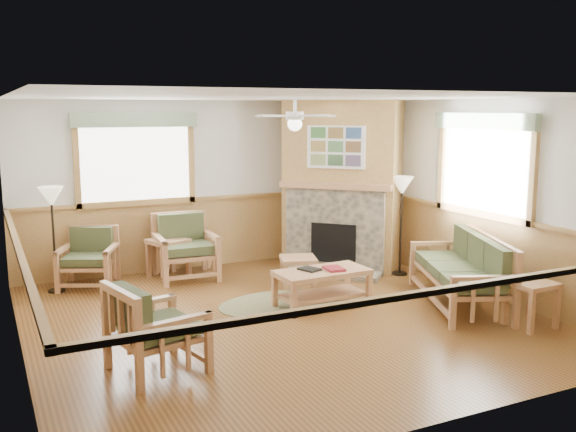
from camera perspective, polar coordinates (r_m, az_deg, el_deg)
name	(u,v)px	position (r m, az deg, el deg)	size (l,w,h in m)	color
floor	(284,318)	(8.06, -0.39, -9.08)	(6.00, 6.00, 0.01)	brown
ceiling	(283,97)	(7.64, -0.41, 10.52)	(6.00, 6.00, 0.01)	white
wall_back	(204,185)	(10.50, -7.48, 2.79)	(6.00, 0.02, 2.70)	silver
wall_front	(446,264)	(5.24, 13.90, -4.18)	(6.00, 0.02, 2.70)	silver
wall_left	(15,231)	(7.01, -23.14, -1.25)	(0.02, 6.00, 2.70)	silver
wall_right	(475,196)	(9.41, 16.33, 1.71)	(0.02, 6.00, 2.70)	silver
wainscot	(284,275)	(7.90, -0.39, -5.26)	(6.00, 6.00, 1.10)	#A47B43
fireplace	(343,184)	(10.49, 4.90, 2.83)	(2.20, 2.20, 2.70)	#A47B43
window_back	(134,111)	(10.10, -13.55, 9.06)	(1.90, 0.16, 1.50)	white
window_right	(488,111)	(9.16, 17.33, 8.87)	(0.16, 1.90, 1.50)	white
ceiling_fan	(295,101)	(8.04, 0.61, 10.19)	(1.24, 1.24, 0.36)	white
sofa	(459,270)	(8.77, 14.98, -4.68)	(0.83, 2.02, 0.93)	#AD7A51
armchair_back_left	(88,258)	(9.76, -17.36, -3.60)	(0.76, 0.76, 0.85)	#AD7A51
armchair_back_right	(186,247)	(9.87, -9.09, -2.75)	(0.87, 0.87, 0.98)	#AD7A51
armchair_left	(157,327)	(6.51, -11.58, -9.65)	(0.80, 0.80, 0.90)	#AD7A51
coffee_table	(322,288)	(8.46, 3.04, -6.42)	(1.22, 0.61, 0.49)	#AD7A51
end_table_chairs	(169,258)	(10.04, -10.58, -3.70)	(0.53, 0.51, 0.60)	#AD7A51
end_table_sofa	(531,304)	(8.19, 20.78, -7.34)	(0.50, 0.48, 0.56)	#AD7A51
footstool	(298,272)	(9.38, 0.92, -4.98)	(0.50, 0.50, 0.44)	#AD7A51
braided_rug	(280,303)	(8.62, -0.69, -7.77)	(1.69, 1.69, 0.01)	brown
floor_lamp_left	(54,240)	(9.57, -20.10, -1.98)	(0.35, 0.35, 1.51)	black
floor_lamp_right	(401,226)	(10.08, 10.00, -0.85)	(0.36, 0.36, 1.55)	black
book_red	(334,267)	(8.42, 4.12, -4.58)	(0.22, 0.30, 0.03)	maroon
book_dark	(309,268)	(8.38, 1.92, -4.66)	(0.20, 0.27, 0.03)	black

